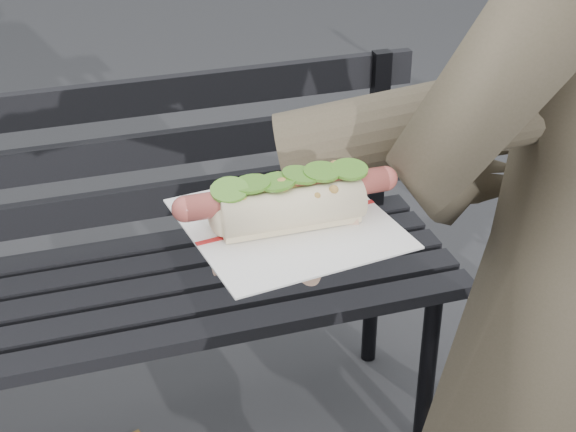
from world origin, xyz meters
name	(u,v)px	position (x,y,z in m)	size (l,w,h in m)	color
park_bench	(105,259)	(-0.09, 1.03, 0.52)	(1.50, 0.44, 0.88)	black
held_hotdog	(454,134)	(0.23, 0.13, 1.18)	(0.64, 0.30, 0.20)	#494231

